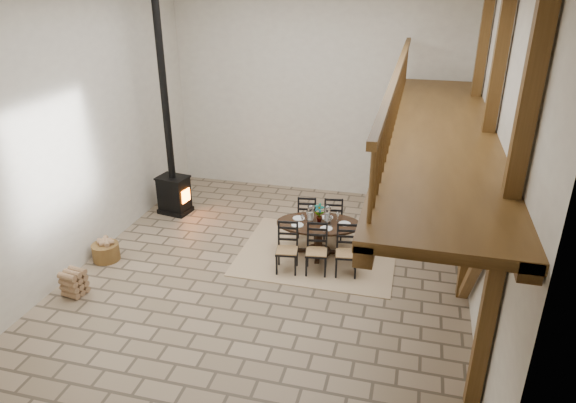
% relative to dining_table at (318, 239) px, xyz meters
% --- Properties ---
extents(ground, '(8.00, 8.00, 0.00)m').
position_rel_dining_table_xyz_m(ground, '(-0.73, -0.71, -0.38)').
color(ground, '#8D775E').
rests_on(ground, ground).
extents(room_shell, '(7.02, 8.02, 5.01)m').
position_rel_dining_table_xyz_m(room_shell, '(0.46, -0.71, 2.64)').
color(room_shell, silver).
rests_on(room_shell, ground).
extents(rug, '(3.00, 2.50, 0.02)m').
position_rel_dining_table_xyz_m(rug, '(-0.01, 0.09, -0.37)').
color(rug, tan).
rests_on(rug, ground).
extents(dining_table, '(1.76, 1.97, 1.05)m').
position_rel_dining_table_xyz_m(dining_table, '(0.00, 0.00, 0.00)').
color(dining_table, black).
rests_on(dining_table, ground).
extents(wood_stove, '(0.75, 0.62, 5.00)m').
position_rel_dining_table_xyz_m(wood_stove, '(-3.57, 1.15, 0.74)').
color(wood_stove, black).
rests_on(wood_stove, ground).
extents(log_basket, '(0.51, 0.51, 0.42)m').
position_rel_dining_table_xyz_m(log_basket, '(-3.91, -1.16, -0.20)').
color(log_basket, brown).
rests_on(log_basket, ground).
extents(log_stack, '(0.39, 0.40, 0.46)m').
position_rel_dining_table_xyz_m(log_stack, '(-3.77, -2.33, -0.15)').
color(log_stack, '#9E7D58').
rests_on(log_stack, ground).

